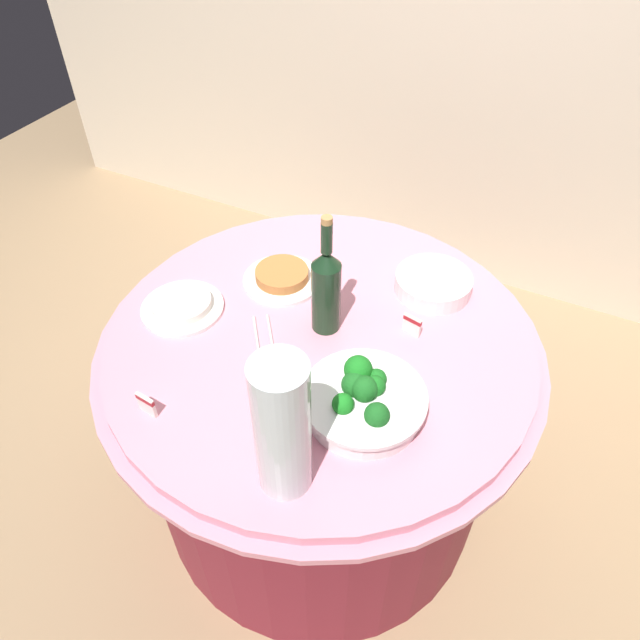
{
  "coord_description": "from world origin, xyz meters",
  "views": [
    {
      "loc": [
        0.47,
        -0.96,
        1.81
      ],
      "look_at": [
        0.0,
        0.0,
        0.79
      ],
      "focal_mm": 33.12,
      "sensor_mm": 36.0,
      "label": 1
    }
  ],
  "objects_px": {
    "label_placard_mid": "(412,324)",
    "label_placard_front": "(146,404)",
    "broccoli_bowl": "(364,400)",
    "food_plate_peanuts": "(282,277)",
    "serving_tongs": "(264,340)",
    "plate_stack": "(433,283)",
    "food_plate_rice": "(182,306)",
    "wine_bottle": "(325,288)",
    "decorative_fruit_vase": "(283,435)"
  },
  "relations": [
    {
      "from": "plate_stack",
      "to": "food_plate_rice",
      "type": "height_order",
      "value": "plate_stack"
    },
    {
      "from": "broccoli_bowl",
      "to": "plate_stack",
      "type": "height_order",
      "value": "broccoli_bowl"
    },
    {
      "from": "food_plate_peanuts",
      "to": "food_plate_rice",
      "type": "xyz_separation_m",
      "value": [
        -0.18,
        -0.22,
        -0.0
      ]
    },
    {
      "from": "label_placard_mid",
      "to": "label_placard_front",
      "type": "bearing_deg",
      "value": -131.44
    },
    {
      "from": "serving_tongs",
      "to": "food_plate_rice",
      "type": "bearing_deg",
      "value": 179.02
    },
    {
      "from": "decorative_fruit_vase",
      "to": "food_plate_peanuts",
      "type": "xyz_separation_m",
      "value": [
        -0.31,
        0.55,
        -0.13
      ]
    },
    {
      "from": "wine_bottle",
      "to": "serving_tongs",
      "type": "xyz_separation_m",
      "value": [
        -0.11,
        -0.12,
        -0.12
      ]
    },
    {
      "from": "food_plate_peanuts",
      "to": "wine_bottle",
      "type": "bearing_deg",
      "value": -30.02
    },
    {
      "from": "decorative_fruit_vase",
      "to": "food_plate_rice",
      "type": "height_order",
      "value": "decorative_fruit_vase"
    },
    {
      "from": "wine_bottle",
      "to": "decorative_fruit_vase",
      "type": "bearing_deg",
      "value": -74.06
    },
    {
      "from": "serving_tongs",
      "to": "label_placard_front",
      "type": "relative_size",
      "value": 2.81
    },
    {
      "from": "broccoli_bowl",
      "to": "label_placard_front",
      "type": "xyz_separation_m",
      "value": [
        -0.43,
        -0.22,
        -0.01
      ]
    },
    {
      "from": "broccoli_bowl",
      "to": "wine_bottle",
      "type": "relative_size",
      "value": 0.83
    },
    {
      "from": "wine_bottle",
      "to": "food_plate_rice",
      "type": "height_order",
      "value": "wine_bottle"
    },
    {
      "from": "decorative_fruit_vase",
      "to": "label_placard_mid",
      "type": "distance_m",
      "value": 0.53
    },
    {
      "from": "broccoli_bowl",
      "to": "food_plate_peanuts",
      "type": "height_order",
      "value": "broccoli_bowl"
    },
    {
      "from": "wine_bottle",
      "to": "label_placard_mid",
      "type": "height_order",
      "value": "wine_bottle"
    },
    {
      "from": "food_plate_peanuts",
      "to": "serving_tongs",
      "type": "bearing_deg",
      "value": -72.27
    },
    {
      "from": "label_placard_front",
      "to": "plate_stack",
      "type": "bearing_deg",
      "value": 57.39
    },
    {
      "from": "serving_tongs",
      "to": "food_plate_rice",
      "type": "height_order",
      "value": "food_plate_rice"
    },
    {
      "from": "broccoli_bowl",
      "to": "food_plate_peanuts",
      "type": "bearing_deg",
      "value": 140.24
    },
    {
      "from": "wine_bottle",
      "to": "label_placard_front",
      "type": "bearing_deg",
      "value": -118.42
    },
    {
      "from": "wine_bottle",
      "to": "decorative_fruit_vase",
      "type": "relative_size",
      "value": 0.99
    },
    {
      "from": "broccoli_bowl",
      "to": "label_placard_mid",
      "type": "relative_size",
      "value": 5.09
    },
    {
      "from": "broccoli_bowl",
      "to": "food_plate_rice",
      "type": "distance_m",
      "value": 0.58
    },
    {
      "from": "plate_stack",
      "to": "label_placard_front",
      "type": "height_order",
      "value": "label_placard_front"
    },
    {
      "from": "plate_stack",
      "to": "food_plate_rice",
      "type": "xyz_separation_m",
      "value": [
        -0.57,
        -0.37,
        -0.01
      ]
    },
    {
      "from": "wine_bottle",
      "to": "label_placard_mid",
      "type": "relative_size",
      "value": 6.11
    },
    {
      "from": "decorative_fruit_vase",
      "to": "serving_tongs",
      "type": "height_order",
      "value": "decorative_fruit_vase"
    },
    {
      "from": "broccoli_bowl",
      "to": "decorative_fruit_vase",
      "type": "height_order",
      "value": "decorative_fruit_vase"
    },
    {
      "from": "food_plate_peanuts",
      "to": "label_placard_front",
      "type": "distance_m",
      "value": 0.54
    },
    {
      "from": "serving_tongs",
      "to": "label_placard_front",
      "type": "height_order",
      "value": "label_placard_front"
    },
    {
      "from": "food_plate_rice",
      "to": "wine_bottle",
      "type": "bearing_deg",
      "value": 17.26
    },
    {
      "from": "food_plate_rice",
      "to": "food_plate_peanuts",
      "type": "bearing_deg",
      "value": 50.41
    },
    {
      "from": "serving_tongs",
      "to": "label_placard_mid",
      "type": "xyz_separation_m",
      "value": [
        0.32,
        0.19,
        0.03
      ]
    },
    {
      "from": "label_placard_front",
      "to": "food_plate_rice",
      "type": "bearing_deg",
      "value": 113.07
    },
    {
      "from": "label_placard_mid",
      "to": "plate_stack",
      "type": "bearing_deg",
      "value": 91.33
    },
    {
      "from": "label_placard_mid",
      "to": "serving_tongs",
      "type": "bearing_deg",
      "value": -149.4
    },
    {
      "from": "decorative_fruit_vase",
      "to": "serving_tongs",
      "type": "bearing_deg",
      "value": 126.59
    },
    {
      "from": "plate_stack",
      "to": "label_placard_front",
      "type": "distance_m",
      "value": 0.82
    },
    {
      "from": "food_plate_peanuts",
      "to": "food_plate_rice",
      "type": "relative_size",
      "value": 1.0
    },
    {
      "from": "food_plate_peanuts",
      "to": "label_placard_front",
      "type": "relative_size",
      "value": 4.0
    },
    {
      "from": "food_plate_rice",
      "to": "label_placard_front",
      "type": "xyz_separation_m",
      "value": [
        0.13,
        -0.32,
        0.02
      ]
    },
    {
      "from": "wine_bottle",
      "to": "decorative_fruit_vase",
      "type": "xyz_separation_m",
      "value": [
        0.13,
        -0.44,
        0.02
      ]
    },
    {
      "from": "label_placard_mid",
      "to": "food_plate_peanuts",
      "type": "bearing_deg",
      "value": 175.18
    },
    {
      "from": "broccoli_bowl",
      "to": "wine_bottle",
      "type": "height_order",
      "value": "wine_bottle"
    },
    {
      "from": "plate_stack",
      "to": "serving_tongs",
      "type": "distance_m",
      "value": 0.49
    },
    {
      "from": "serving_tongs",
      "to": "label_placard_front",
      "type": "xyz_separation_m",
      "value": [
        -0.12,
        -0.31,
        0.03
      ]
    },
    {
      "from": "decorative_fruit_vase",
      "to": "label_placard_front",
      "type": "bearing_deg",
      "value": 178.54
    },
    {
      "from": "food_plate_peanuts",
      "to": "label_placard_mid",
      "type": "bearing_deg",
      "value": -4.82
    }
  ]
}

